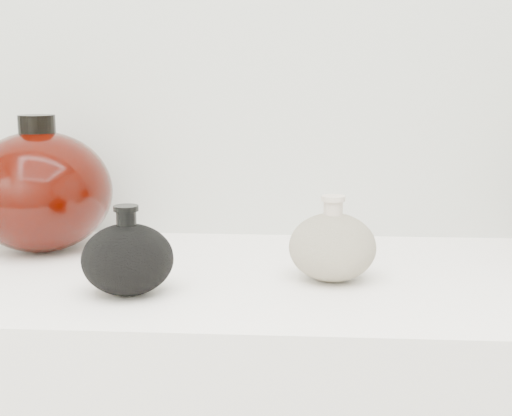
{
  "coord_description": "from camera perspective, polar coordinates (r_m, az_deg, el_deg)",
  "views": [
    {
      "loc": [
        0.04,
        -0.04,
        1.18
      ],
      "look_at": [
        -0.03,
        0.92,
        1.0
      ],
      "focal_mm": 50.0,
      "sensor_mm": 36.0,
      "label": 1
    }
  ],
  "objects": [
    {
      "name": "cream_gourd_vase",
      "position": [
        0.99,
        6.13,
        -3.07
      ],
      "size": [
        0.13,
        0.13,
        0.12
      ],
      "color": "beige",
      "rests_on": "display_counter"
    },
    {
      "name": "left_round_pot",
      "position": [
        1.19,
        -16.86,
        1.32
      ],
      "size": [
        0.29,
        0.29,
        0.22
      ],
      "color": "black",
      "rests_on": "display_counter"
    },
    {
      "name": "black_gourd_vase",
      "position": [
        0.93,
        -10.23,
        -3.99
      ],
      "size": [
        0.15,
        0.15,
        0.12
      ],
      "color": "black",
      "rests_on": "display_counter"
    }
  ]
}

